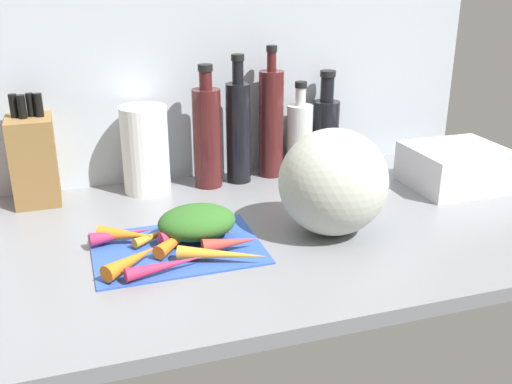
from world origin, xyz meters
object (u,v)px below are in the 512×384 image
(carrot_6, at_px, (182,235))
(carrot_7, at_px, (197,231))
(carrot_2, at_px, (126,235))
(carrot_8, at_px, (166,266))
(paper_towel_roll, at_px, (145,150))
(cutting_board, at_px, (177,247))
(carrot_1, at_px, (231,243))
(bottle_2, at_px, (271,122))
(winter_squash, at_px, (333,182))
(bottle_1, at_px, (238,130))
(bottle_4, at_px, (325,130))
(carrot_0, at_px, (122,235))
(carrot_4, at_px, (222,254))
(carrot_5, at_px, (133,260))
(bottle_0, at_px, (207,136))
(carrot_9, at_px, (210,230))
(dish_rack, at_px, (456,167))
(knife_block, at_px, (34,158))
(bottle_3, at_px, (299,137))

(carrot_6, bearing_deg, carrot_7, 11.51)
(carrot_2, height_order, carrot_8, carrot_2)
(carrot_7, height_order, paper_towel_roll, paper_towel_roll)
(cutting_board, xyz_separation_m, carrot_1, (0.10, -0.05, 0.02))
(bottle_2, bearing_deg, cutting_board, -131.97)
(winter_squash, bearing_deg, bottle_2, 90.41)
(bottle_1, bearing_deg, bottle_4, 5.91)
(carrot_0, distance_m, bottle_4, 0.69)
(carrot_4, xyz_separation_m, paper_towel_roll, (-0.08, 0.45, 0.09))
(carrot_2, xyz_separation_m, carrot_8, (0.06, -0.15, -0.00))
(carrot_5, xyz_separation_m, bottle_0, (0.25, 0.41, 0.11))
(carrot_1, xyz_separation_m, carrot_7, (-0.05, 0.07, 0.00))
(bottle_0, relative_size, bottle_4, 1.14)
(carrot_2, xyz_separation_m, carrot_7, (0.14, -0.03, -0.00))
(carrot_1, bearing_deg, bottle_4, 47.26)
(carrot_5, xyz_separation_m, carrot_9, (0.17, 0.09, -0.00))
(carrot_4, xyz_separation_m, carrot_8, (-0.11, -0.01, -0.00))
(carrot_9, bearing_deg, carrot_0, 169.83)
(carrot_4, xyz_separation_m, carrot_6, (-0.06, 0.11, 0.00))
(carrot_6, bearing_deg, bottle_4, 37.01)
(carrot_8, bearing_deg, carrot_9, 47.84)
(carrot_2, distance_m, dish_rack, 0.87)
(dish_rack, bearing_deg, winter_squash, -159.65)
(knife_block, distance_m, paper_towel_roll, 0.27)
(bottle_3, bearing_deg, carrot_1, -127.00)
(carrot_4, distance_m, carrot_9, 0.12)
(winter_squash, height_order, knife_block, knife_block)
(cutting_board, bearing_deg, bottle_4, 37.27)
(carrot_5, bearing_deg, bottle_1, 51.46)
(carrot_5, relative_size, carrot_9, 1.30)
(carrot_4, relative_size, bottle_0, 0.55)
(carrot_6, distance_m, carrot_7, 0.03)
(carrot_1, distance_m, carrot_2, 0.22)
(carrot_2, xyz_separation_m, bottle_4, (0.60, 0.33, 0.09))
(carrot_8, distance_m, paper_towel_roll, 0.47)
(carrot_1, relative_size, carrot_4, 0.67)
(carrot_7, bearing_deg, dish_rack, 9.46)
(carrot_0, xyz_separation_m, knife_block, (-0.17, 0.31, 0.09))
(bottle_0, xyz_separation_m, bottle_1, (0.09, 0.01, 0.01))
(carrot_1, height_order, carrot_7, carrot_7)
(carrot_6, distance_m, carrot_9, 0.06)
(carrot_6, height_order, carrot_7, carrot_7)
(paper_towel_roll, bearing_deg, knife_block, 176.22)
(carrot_0, bearing_deg, winter_squash, -9.56)
(carrot_1, relative_size, winter_squash, 0.50)
(carrot_1, relative_size, carrot_8, 0.75)
(bottle_0, bearing_deg, carrot_9, -103.44)
(carrot_1, distance_m, dish_rack, 0.69)
(carrot_6, distance_m, bottle_0, 0.37)
(carrot_0, xyz_separation_m, carrot_5, (0.01, -0.12, 0.00))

